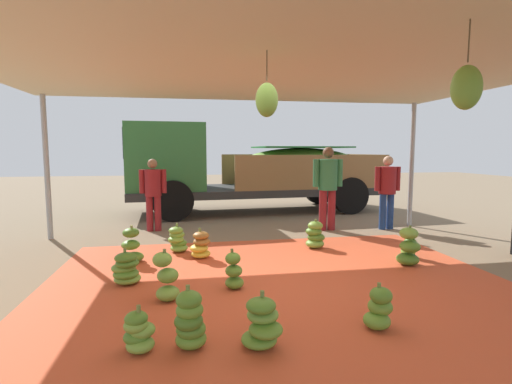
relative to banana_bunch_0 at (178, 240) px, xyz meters
The scene contains 20 objects.
ground_plane 1.75m from the banana_bunch_0, 39.98° to the left, with size 40.00×40.00×0.00m, color #7F6B51.
tarp_orange 2.32m from the banana_bunch_0, 54.66° to the right, with size 6.00×4.93×0.01m, color #D1512D.
tent_canopy 3.48m from the banana_bunch_0, 55.85° to the right, with size 8.00×7.00×2.82m.
banana_bunch_0 is the anchor object (origin of this frame).
banana_bunch_1 1.61m from the banana_bunch_0, 111.77° to the right, with size 0.48×0.48×0.47m.
banana_bunch_2 2.13m from the banana_bunch_0, 91.58° to the right, with size 0.36×0.39×0.59m.
banana_bunch_3 3.76m from the banana_bunch_0, 58.08° to the right, with size 0.31×0.30×0.45m.
banana_bunch_4 3.24m from the banana_bunch_0, 94.04° to the right, with size 0.34×0.36×0.40m.
banana_bunch_5 3.79m from the banana_bunch_0, 15.04° to the right, with size 0.30×0.29×0.50m.
banana_bunch_6 3.68m from the banana_bunch_0, 21.64° to the right, with size 0.46×0.46×0.60m.
banana_bunch_7 2.38m from the banana_bunch_0, ahead, with size 0.44×0.45×0.51m.
banana_bunch_8 0.82m from the banana_bunch_0, 144.64° to the right, with size 0.43×0.42×0.57m.
banana_bunch_9 0.59m from the banana_bunch_0, 51.10° to the right, with size 0.43×0.43×0.49m.
banana_bunch_10 2.05m from the banana_bunch_0, 68.89° to the right, with size 0.32×0.32×0.51m.
banana_bunch_11 3.29m from the banana_bunch_0, 86.43° to the right, with size 0.36×0.39×0.57m.
banana_bunch_12 3.46m from the banana_bunch_0, 76.33° to the right, with size 0.44×0.43×0.51m.
cargo_truck_main 4.60m from the banana_bunch_0, 66.19° to the left, with size 7.03×2.70×2.40m.
worker_0 2.06m from the banana_bunch_0, 106.43° to the left, with size 0.56×0.34×1.54m.
worker_1 4.65m from the banana_bunch_0, 15.01° to the left, with size 0.59×0.36×1.60m.
worker_2 3.50m from the banana_bunch_0, 22.89° to the left, with size 0.66×0.40×1.79m.
Camera 1 is at (-1.11, -4.58, 1.71)m, focal length 26.90 mm.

